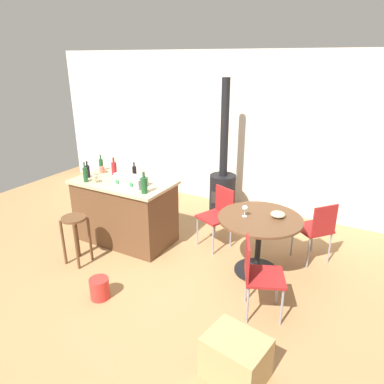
% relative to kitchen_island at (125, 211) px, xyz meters
% --- Properties ---
extents(ground_plane, '(8.80, 8.80, 0.00)m').
position_rel_kitchen_island_xyz_m(ground_plane, '(0.94, -0.43, -0.47)').
color(ground_plane, '#A37A4C').
extents(back_wall, '(8.00, 0.10, 2.70)m').
position_rel_kitchen_island_xyz_m(back_wall, '(0.94, 2.11, 0.88)').
color(back_wall, beige).
rests_on(back_wall, ground_plane).
extents(kitchen_island, '(1.44, 0.81, 0.93)m').
position_rel_kitchen_island_xyz_m(kitchen_island, '(0.00, 0.00, 0.00)').
color(kitchen_island, brown).
rests_on(kitchen_island, ground_plane).
extents(wooden_stool, '(0.32, 0.32, 0.66)m').
position_rel_kitchen_island_xyz_m(wooden_stool, '(-0.17, -0.81, 0.00)').
color(wooden_stool, brown).
rests_on(wooden_stool, ground_plane).
extents(dining_table, '(1.02, 1.02, 0.76)m').
position_rel_kitchen_island_xyz_m(dining_table, '(1.99, 0.12, 0.11)').
color(dining_table, black).
rests_on(dining_table, ground_plane).
extents(folding_chair_near, '(0.53, 0.53, 0.86)m').
position_rel_kitchen_island_xyz_m(folding_chair_near, '(2.24, -0.63, 0.04)').
color(folding_chair_near, maroon).
rests_on(folding_chair_near, ground_plane).
extents(folding_chair_far, '(0.56, 0.56, 0.86)m').
position_rel_kitchen_island_xyz_m(folding_chair_far, '(2.58, 0.71, 0.04)').
color(folding_chair_far, maroon).
rests_on(folding_chair_far, ground_plane).
extents(folding_chair_left, '(0.52, 0.52, 0.86)m').
position_rel_kitchen_island_xyz_m(folding_chair_left, '(1.26, 0.51, 0.04)').
color(folding_chair_left, maroon).
rests_on(folding_chair_left, ground_plane).
extents(wood_stove, '(0.44, 0.45, 2.29)m').
position_rel_kitchen_island_xyz_m(wood_stove, '(0.90, 1.48, 0.09)').
color(wood_stove, black).
rests_on(wood_stove, ground_plane).
extents(toolbox, '(0.47, 0.23, 0.15)m').
position_rel_kitchen_island_xyz_m(toolbox, '(0.20, -0.09, 0.54)').
color(toolbox, gray).
rests_on(toolbox, kitchen_island).
extents(bottle_0, '(0.08, 0.08, 0.27)m').
position_rel_kitchen_island_xyz_m(bottle_0, '(-0.28, 0.15, 0.57)').
color(bottle_0, maroon).
rests_on(bottle_0, kitchen_island).
extents(bottle_1, '(0.08, 0.08, 0.29)m').
position_rel_kitchen_island_xyz_m(bottle_1, '(0.55, -0.24, 0.58)').
color(bottle_1, '#194C23').
rests_on(bottle_1, kitchen_island).
extents(bottle_2, '(0.07, 0.07, 0.24)m').
position_rel_kitchen_island_xyz_m(bottle_2, '(-0.55, -0.12, 0.56)').
color(bottle_2, black).
rests_on(bottle_2, kitchen_island).
extents(bottle_3, '(0.06, 0.06, 0.29)m').
position_rel_kitchen_island_xyz_m(bottle_3, '(-0.43, -0.28, 0.57)').
color(bottle_3, '#194C23').
rests_on(bottle_3, kitchen_island).
extents(bottle_4, '(0.06, 0.06, 0.25)m').
position_rel_kitchen_island_xyz_m(bottle_4, '(-0.60, 0.23, 0.56)').
color(bottle_4, '#194C23').
rests_on(bottle_4, kitchen_island).
extents(bottle_5, '(0.06, 0.06, 0.23)m').
position_rel_kitchen_island_xyz_m(bottle_5, '(0.06, 0.20, 0.55)').
color(bottle_5, black).
rests_on(bottle_5, kitchen_island).
extents(cup_0, '(0.11, 0.08, 0.09)m').
position_rel_kitchen_island_xyz_m(cup_0, '(-0.51, 0.15, 0.51)').
color(cup_0, '#DB6651').
rests_on(cup_0, kitchen_island).
extents(cup_1, '(0.11, 0.07, 0.10)m').
position_rel_kitchen_island_xyz_m(cup_1, '(-0.29, -0.24, 0.51)').
color(cup_1, tan).
rests_on(cup_1, kitchen_island).
extents(wine_glass, '(0.07, 0.07, 0.14)m').
position_rel_kitchen_island_xyz_m(wine_glass, '(1.81, 0.06, 0.40)').
color(wine_glass, silver).
rests_on(wine_glass, dining_table).
extents(serving_bowl, '(0.18, 0.18, 0.07)m').
position_rel_kitchen_island_xyz_m(serving_bowl, '(2.17, 0.24, 0.33)').
color(serving_bowl, tan).
rests_on(serving_bowl, dining_table).
extents(cardboard_box, '(0.57, 0.48, 0.40)m').
position_rel_kitchen_island_xyz_m(cardboard_box, '(2.36, -1.49, -0.27)').
color(cardboard_box, tan).
rests_on(cardboard_box, ground_plane).
extents(plastic_bucket, '(0.22, 0.22, 0.25)m').
position_rel_kitchen_island_xyz_m(plastic_bucket, '(0.60, -1.24, -0.35)').
color(plastic_bucket, red).
rests_on(plastic_bucket, ground_plane).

